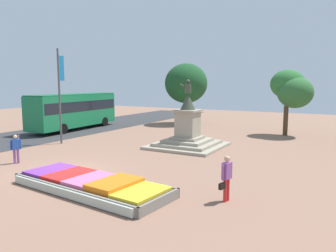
{
  "coord_description": "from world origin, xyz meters",
  "views": [
    {
      "loc": [
        11.95,
        -11.05,
        4.29
      ],
      "look_at": [
        3.57,
        3.95,
        2.03
      ],
      "focal_mm": 35.0,
      "sensor_mm": 36.0,
      "label": 1
    }
  ],
  "objects_px": {
    "flower_planter": "(91,184)",
    "city_bus": "(74,109)",
    "banner_pole": "(60,94)",
    "pedestrian_near_planter": "(16,147)",
    "statue_monument": "(188,134)",
    "pedestrian_with_handbag": "(226,176)",
    "kerb_bollard_mid_b": "(19,142)"
  },
  "relations": [
    {
      "from": "city_bus",
      "to": "kerb_bollard_mid_b",
      "type": "xyz_separation_m",
      "value": [
        3.72,
        -8.67,
        -1.4
      ]
    },
    {
      "from": "flower_planter",
      "to": "pedestrian_near_planter",
      "type": "xyz_separation_m",
      "value": [
        -6.57,
        1.43,
        0.65
      ]
    },
    {
      "from": "banner_pole",
      "to": "pedestrian_with_handbag",
      "type": "distance_m",
      "value": 15.35
    },
    {
      "from": "statue_monument",
      "to": "city_bus",
      "type": "bearing_deg",
      "value": 168.8
    },
    {
      "from": "flower_planter",
      "to": "city_bus",
      "type": "relative_size",
      "value": 0.73
    },
    {
      "from": "city_bus",
      "to": "pedestrian_near_planter",
      "type": "height_order",
      "value": "city_bus"
    },
    {
      "from": "city_bus",
      "to": "pedestrian_near_planter",
      "type": "bearing_deg",
      "value": -58.35
    },
    {
      "from": "banner_pole",
      "to": "kerb_bollard_mid_b",
      "type": "height_order",
      "value": "banner_pole"
    },
    {
      "from": "flower_planter",
      "to": "statue_monument",
      "type": "height_order",
      "value": "statue_monument"
    },
    {
      "from": "pedestrian_near_planter",
      "to": "kerb_bollard_mid_b",
      "type": "relative_size",
      "value": 1.63
    },
    {
      "from": "statue_monument",
      "to": "pedestrian_with_handbag",
      "type": "bearing_deg",
      "value": -56.34
    },
    {
      "from": "kerb_bollard_mid_b",
      "to": "statue_monument",
      "type": "bearing_deg",
      "value": 33.56
    },
    {
      "from": "pedestrian_near_planter",
      "to": "kerb_bollard_mid_b",
      "type": "height_order",
      "value": "pedestrian_near_planter"
    },
    {
      "from": "flower_planter",
      "to": "statue_monument",
      "type": "bearing_deg",
      "value": 92.9
    },
    {
      "from": "banner_pole",
      "to": "kerb_bollard_mid_b",
      "type": "relative_size",
      "value": 7.03
    },
    {
      "from": "flower_planter",
      "to": "city_bus",
      "type": "bearing_deg",
      "value": 136.93
    },
    {
      "from": "city_bus",
      "to": "statue_monument",
      "type": "bearing_deg",
      "value": -11.2
    },
    {
      "from": "statue_monument",
      "to": "banner_pole",
      "type": "bearing_deg",
      "value": -159.42
    },
    {
      "from": "statue_monument",
      "to": "pedestrian_with_handbag",
      "type": "relative_size",
      "value": 2.71
    },
    {
      "from": "city_bus",
      "to": "flower_planter",
      "type": "bearing_deg",
      "value": -43.07
    },
    {
      "from": "banner_pole",
      "to": "flower_planter",
      "type": "bearing_deg",
      "value": -37.26
    },
    {
      "from": "flower_planter",
      "to": "city_bus",
      "type": "xyz_separation_m",
      "value": [
        -13.43,
        12.56,
        1.66
      ]
    },
    {
      "from": "statue_monument",
      "to": "banner_pole",
      "type": "height_order",
      "value": "banner_pole"
    },
    {
      "from": "flower_planter",
      "to": "banner_pole",
      "type": "relative_size",
      "value": 1.07
    },
    {
      "from": "statue_monument",
      "to": "city_bus",
      "type": "relative_size",
      "value": 0.47
    },
    {
      "from": "pedestrian_with_handbag",
      "to": "kerb_bollard_mid_b",
      "type": "height_order",
      "value": "pedestrian_with_handbag"
    },
    {
      "from": "statue_monument",
      "to": "city_bus",
      "type": "height_order",
      "value": "statue_monument"
    },
    {
      "from": "banner_pole",
      "to": "city_bus",
      "type": "height_order",
      "value": "banner_pole"
    },
    {
      "from": "statue_monument",
      "to": "pedestrian_with_handbag",
      "type": "height_order",
      "value": "statue_monument"
    },
    {
      "from": "pedestrian_near_planter",
      "to": "kerb_bollard_mid_b",
      "type": "xyz_separation_m",
      "value": [
        -3.14,
        2.46,
        -0.39
      ]
    },
    {
      "from": "flower_planter",
      "to": "pedestrian_with_handbag",
      "type": "relative_size",
      "value": 4.22
    },
    {
      "from": "pedestrian_near_planter",
      "to": "flower_planter",
      "type": "bearing_deg",
      "value": -12.27
    }
  ]
}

